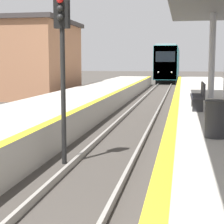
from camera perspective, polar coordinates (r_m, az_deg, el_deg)
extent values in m
cube|color=black|center=(53.90, 8.63, 5.15)|extent=(2.25, 21.26, 0.55)
cube|color=teal|center=(53.85, 8.68, 7.47)|extent=(2.65, 23.62, 3.82)
cube|color=yellow|center=(42.13, 8.11, 7.45)|extent=(2.60, 0.16, 3.74)
cube|color=black|center=(42.07, 8.12, 8.36)|extent=(2.12, 0.06, 1.15)
cube|color=gray|center=(53.88, 8.72, 9.63)|extent=(2.25, 22.44, 0.24)
sphere|color=white|center=(42.12, 7.08, 6.04)|extent=(0.18, 0.18, 0.18)
sphere|color=white|center=(42.06, 9.08, 6.00)|extent=(0.18, 0.18, 0.18)
cylinder|color=black|center=(9.39, -7.43, 2.18)|extent=(0.12, 0.12, 3.38)
cube|color=black|center=(9.43, -7.66, 15.24)|extent=(0.36, 0.20, 0.90)
sphere|color=red|center=(9.33, -7.95, 16.57)|extent=(0.16, 0.16, 0.16)
sphere|color=black|center=(9.31, -7.93, 15.34)|extent=(0.16, 0.16, 0.16)
sphere|color=black|center=(9.28, -7.90, 14.10)|extent=(0.16, 0.16, 0.16)
cylinder|color=#99999E|center=(17.59, 14.99, 8.25)|extent=(0.28, 0.28, 3.79)
cylinder|color=#262628|center=(8.45, 15.61, -1.24)|extent=(0.50, 0.50, 0.75)
cylinder|color=#262626|center=(8.40, 15.71, 1.51)|extent=(0.52, 0.52, 0.06)
cube|color=#28282D|center=(13.37, 12.86, 2.32)|extent=(0.44, 1.80, 0.08)
cube|color=#28282D|center=(13.36, 13.70, 3.41)|extent=(0.06, 1.80, 0.44)
cube|color=#262628|center=(12.68, 12.94, 0.94)|extent=(0.35, 0.08, 0.40)
cube|color=#262628|center=(14.12, 12.72, 1.62)|extent=(0.35, 0.08, 0.40)
cube|color=#9E6B4C|center=(28.89, -15.23, 7.51)|extent=(8.77, 7.62, 5.25)
cube|color=#383333|center=(29.02, -15.43, 13.00)|extent=(9.21, 8.00, 0.30)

